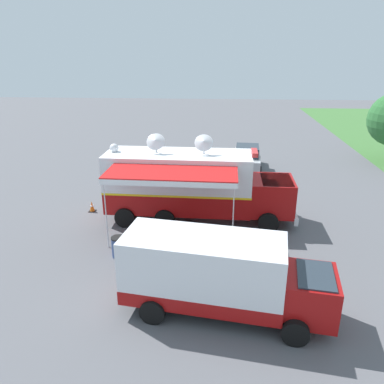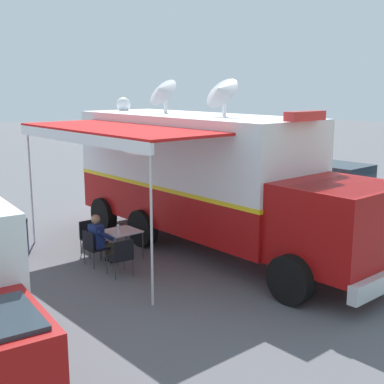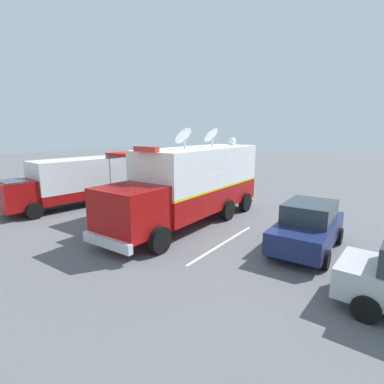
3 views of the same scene
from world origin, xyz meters
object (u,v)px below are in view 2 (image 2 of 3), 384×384
car_far_corner (337,191)px  folding_table (122,233)px  folding_chair_beside_table (90,235)px  command_truck (209,176)px  seated_responder (100,238)px  folding_chair_spare_by_truck (121,255)px  folding_chair_at_table (93,245)px  trash_bin (17,237)px  traffic_cone (111,201)px  water_bottle (118,229)px

car_far_corner → folding_table: bearing=-9.2°
folding_table → folding_chair_beside_table: (0.38, -0.85, -0.16)m
command_truck → seated_responder: size_ratio=7.64×
folding_chair_spare_by_truck → folding_chair_at_table: bearing=-85.1°
command_truck → car_far_corner: bearing=175.4°
trash_bin → folding_chair_spare_by_truck: bearing=108.9°
folding_chair_spare_by_truck → trash_bin: bearing=-71.1°
traffic_cone → trash_bin: bearing=29.7°
folding_chair_at_table → car_far_corner: bearing=171.3°
seated_responder → folding_chair_spare_by_truck: bearing=84.6°
folding_chair_beside_table → folding_chair_spare_by_truck: 1.88m
water_bottle → folding_chair_at_table: 0.72m
folding_table → car_far_corner: bearing=170.8°
command_truck → traffic_cone: bearing=-96.4°
folding_chair_spare_by_truck → seated_responder: seated_responder is taller
command_truck → folding_chair_at_table: bearing=-15.9°
folding_table → seated_responder: (0.61, -0.04, -0.02)m
trash_bin → seated_responder: bearing=119.5°
seated_responder → trash_bin: seated_responder is taller
command_truck → traffic_cone: command_truck is taller
folding_chair_at_table → folding_chair_beside_table: (-0.42, -0.80, 0.00)m
command_truck → folding_chair_at_table: (3.01, -0.86, -1.43)m
folding_table → car_far_corner: car_far_corner is taller
traffic_cone → folding_chair_beside_table: bearing=50.4°
folding_chair_spare_by_truck → seated_responder: 1.06m
folding_chair_at_table → folding_chair_beside_table: 0.91m
trash_bin → car_far_corner: bearing=160.4°
water_bottle → trash_bin: (1.60, -2.22, -0.38)m
folding_chair_beside_table → traffic_cone: size_ratio=1.50×
water_bottle → folding_chair_beside_table: bearing=-78.0°
command_truck → folding_chair_beside_table: 3.39m
water_bottle → command_truck: bearing=163.6°
folding_chair_beside_table → trash_bin: bearing=-41.9°
command_truck → folding_table: size_ratio=11.63×
folding_table → water_bottle: size_ratio=3.67×
folding_chair_spare_by_truck → trash_bin: 3.29m
folding_chair_at_table → car_far_corner: (-8.45, 1.29, 0.37)m
folding_chair_spare_by_truck → seated_responder: bearing=-95.4°
folding_chair_at_table → seated_responder: bearing=178.5°
seated_responder → car_far_corner: size_ratio=0.30×
folding_table → folding_chair_beside_table: folding_chair_beside_table is taller
folding_chair_at_table → command_truck: bearing=164.1°
traffic_cone → command_truck: bearing=83.6°
water_bottle → folding_chair_at_table: bearing=-14.2°
water_bottle → folding_chair_spare_by_truck: water_bottle is taller
folding_chair_at_table → car_far_corner: car_far_corner is taller
folding_chair_at_table → folding_chair_spare_by_truck: size_ratio=1.00×
folding_chair_beside_table → folding_chair_spare_by_truck: (0.33, 1.85, 0.00)m
water_bottle → folding_table: bearing=-147.4°
command_truck → seated_responder: bearing=-16.8°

